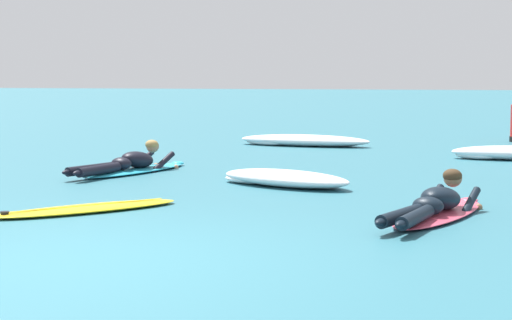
{
  "coord_description": "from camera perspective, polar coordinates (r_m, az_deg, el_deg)",
  "views": [
    {
      "loc": [
        2.9,
        -6.87,
        1.6
      ],
      "look_at": [
        0.53,
        4.27,
        0.43
      ],
      "focal_mm": 60.77,
      "sensor_mm": 36.0,
      "label": 1
    }
  ],
  "objects": [
    {
      "name": "surfer_near",
      "position": [
        9.66,
        11.76,
        -2.99
      ],
      "size": [
        1.31,
        2.65,
        0.53
      ],
      "color": "#E54C66",
      "rests_on": "ground"
    },
    {
      "name": "whitewater_front",
      "position": [
        18.64,
        3.22,
        1.28
      ],
      "size": [
        2.96,
        1.2,
        0.24
      ],
      "color": "white",
      "rests_on": "ground"
    },
    {
      "name": "drifting_surfboard",
      "position": [
        10.11,
        -11.18,
        -3.15
      ],
      "size": [
        1.96,
        1.99,
        0.16
      ],
      "color": "yellow",
      "rests_on": "ground"
    },
    {
      "name": "ground_plane",
      "position": [
        17.2,
        2.25,
        0.52
      ],
      "size": [
        120.0,
        120.0,
        0.0
      ],
      "primitive_type": "plane",
      "color": "#2D6B7A"
    },
    {
      "name": "whitewater_mid_left",
      "position": [
        12.1,
        1.97,
        -1.23
      ],
      "size": [
        2.18,
        1.57,
        0.22
      ],
      "color": "white",
      "rests_on": "ground"
    },
    {
      "name": "surfer_far",
      "position": [
        13.78,
        -8.22,
        -0.31
      ],
      "size": [
        1.34,
        2.72,
        0.55
      ],
      "color": "#2DB2D1",
      "rests_on": "ground"
    }
  ]
}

